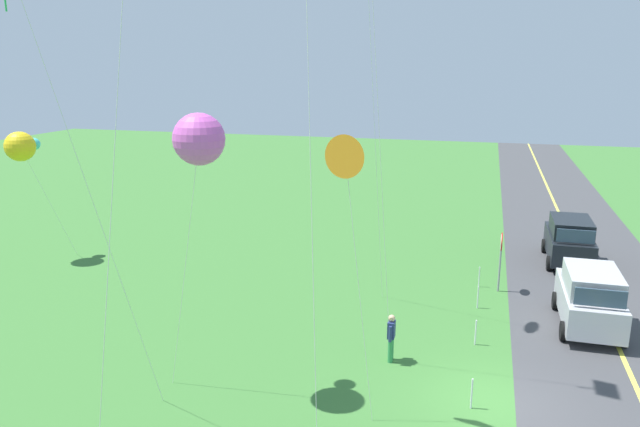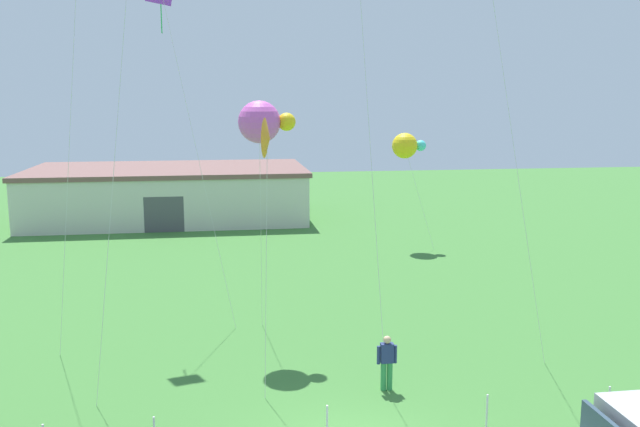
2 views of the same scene
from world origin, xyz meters
The scene contains 12 objects.
ground_plane centered at (0.00, 0.00, -0.05)m, with size 120.00×120.00×0.10m, color #3D7533.
car_suv_foreground centered at (6.10, -3.19, 1.15)m, with size 4.40×2.12×2.24m.
car_parked_east_near centered at (13.70, -3.35, 1.15)m, with size 4.40×2.12×2.24m.
stop_sign centered at (8.94, -0.10, 1.80)m, with size 0.76×0.08×2.56m.
person_adult_near centered at (1.62, 3.30, 0.86)m, with size 0.58×0.22×1.60m.
kite_green_far centered at (-1.61, 4.10, 7.09)m, with size 0.44×1.42×7.66m.
kite_cyan_top centered at (7.24, 21.85, 5.57)m, with size 2.08×2.14×6.27m.
kite_purple_back centered at (-1.52, 8.10, 7.40)m, with size 1.90×2.01×8.10m.
fence_post_3 centered at (-0.50, 0.70, 0.45)m, with size 0.05×0.05×0.90m, color silver.
fence_post_4 centered at (3.55, 0.70, 0.45)m, with size 0.05×0.05×0.90m, color silver.
fence_post_5 centered at (6.84, 0.70, 0.45)m, with size 0.05×0.05×0.90m, color silver.
fence_post_6 centered at (9.24, 0.70, 0.45)m, with size 0.05×0.05×0.90m, color silver.
Camera 1 is at (-15.97, 0.74, 9.34)m, focal length 33.63 mm.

